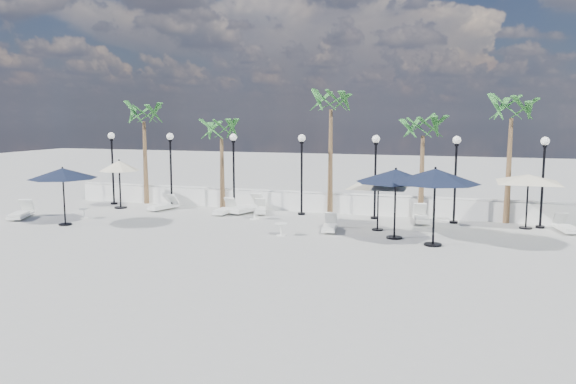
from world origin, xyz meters
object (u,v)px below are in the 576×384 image
(parasol_cream_sq_a, at_px, (378,180))
(parasol_cream_small, at_px, (119,166))
(lounger_3, at_px, (247,207))
(lounger_4, at_px, (260,209))
(parasol_navy_right, at_px, (396,176))
(parasol_navy_left, at_px, (63,174))
(lounger_5, at_px, (421,217))
(lounger_1, at_px, (164,206))
(lounger_0, at_px, (21,213))
(parasol_navy_mid, at_px, (435,176))
(lounger_6, at_px, (330,226))
(parasol_cream_sq_b, at_px, (529,175))
(lounger_2, at_px, (225,210))
(lounger_7, at_px, (566,227))

(parasol_cream_sq_a, relative_size, parasol_cream_small, 1.83)
(lounger_3, relative_size, lounger_4, 1.34)
(lounger_3, bearing_deg, parasol_navy_right, -7.73)
(parasol_navy_left, height_order, parasol_cream_sq_a, parasol_navy_left)
(lounger_5, bearing_deg, lounger_1, 172.15)
(lounger_0, bearing_deg, parasol_navy_mid, -22.41)
(lounger_6, bearing_deg, parasol_navy_left, -177.38)
(lounger_0, distance_m, lounger_3, 10.44)
(lounger_6, bearing_deg, parasol_cream_sq_b, 12.61)
(parasol_navy_mid, relative_size, parasol_cream_sq_b, 0.66)
(parasol_cream_sq_a, distance_m, parasol_cream_sq_b, 6.29)
(lounger_2, xyz_separation_m, lounger_3, (0.91, 0.65, 0.05))
(lounger_7, height_order, parasol_navy_mid, parasol_navy_mid)
(lounger_0, xyz_separation_m, lounger_3, (9.35, 4.65, 0.03))
(lounger_6, xyz_separation_m, parasol_navy_left, (-11.20, -2.30, 2.03))
(lounger_7, xyz_separation_m, parasol_cream_small, (-20.79, -0.43, 1.93))
(lounger_6, relative_size, parasol_navy_left, 0.60)
(lounger_1, xyz_separation_m, lounger_3, (4.33, 0.51, 0.05))
(lounger_5, xyz_separation_m, lounger_7, (5.76, -0.29, -0.02))
(parasol_navy_right, height_order, parasol_cream_sq_a, parasol_navy_right)
(parasol_cream_sq_b, bearing_deg, parasol_navy_mid, -128.36)
(parasol_navy_left, relative_size, parasol_cream_sq_a, 0.63)
(lounger_1, xyz_separation_m, parasol_cream_small, (-2.41, -0.16, 1.93))
(lounger_5, bearing_deg, lounger_2, 173.91)
(lounger_6, distance_m, parasol_cream_sq_a, 2.75)
(lounger_3, distance_m, lounger_4, 0.65)
(parasol_navy_left, relative_size, parasol_cream_small, 1.15)
(lounger_7, bearing_deg, lounger_0, 179.26)
(lounger_0, relative_size, lounger_3, 0.89)
(lounger_3, relative_size, parasol_cream_small, 0.90)
(parasol_navy_mid, bearing_deg, parasol_cream_small, 166.73)
(parasol_cream_small, bearing_deg, parasol_navy_left, -85.01)
(lounger_7, bearing_deg, parasol_cream_sq_b, 158.42)
(lounger_4, bearing_deg, lounger_5, -20.80)
(lounger_2, bearing_deg, parasol_navy_mid, -20.52)
(lounger_1, xyz_separation_m, lounger_2, (3.42, -0.13, 0.00))
(parasol_navy_mid, bearing_deg, parasol_navy_right, 152.25)
(parasol_cream_small, bearing_deg, lounger_0, -123.31)
(lounger_7, bearing_deg, parasol_navy_mid, -151.50)
(lounger_3, bearing_deg, parasol_cream_sq_a, -0.73)
(parasol_navy_left, bearing_deg, lounger_6, 11.61)
(lounger_0, bearing_deg, lounger_4, 1.93)
(lounger_7, relative_size, parasol_navy_mid, 0.55)
(lounger_5, relative_size, parasol_cream_sq_a, 0.42)
(parasol_navy_right, bearing_deg, lounger_5, 78.93)
(lounger_2, bearing_deg, parasol_cream_small, -179.62)
(lounger_3, bearing_deg, parasol_cream_sq_b, 17.87)
(parasol_cream_small, bearing_deg, lounger_2, 0.28)
(lounger_5, bearing_deg, lounger_6, -148.44)
(lounger_2, bearing_deg, lounger_6, -22.34)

